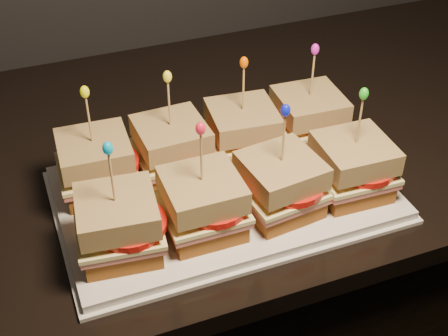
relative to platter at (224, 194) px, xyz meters
name	(u,v)px	position (x,y,z in m)	size (l,w,h in m)	color
granite_slab	(145,157)	(-0.07, 0.16, -0.02)	(2.60, 0.70, 0.03)	black
platter	(224,194)	(0.00, 0.00, 0.00)	(0.45, 0.28, 0.02)	white
platter_rim	(224,197)	(0.00, 0.00, -0.01)	(0.46, 0.29, 0.01)	white
sandwich_0_bread_bot	(99,181)	(-0.16, 0.06, 0.02)	(0.09, 0.09, 0.03)	#5E3312
sandwich_0_ham	(97,171)	(-0.16, 0.06, 0.04)	(0.10, 0.10, 0.01)	#CA6258
sandwich_0_cheese	(97,167)	(-0.16, 0.06, 0.05)	(0.10, 0.10, 0.01)	#FFF49D
sandwich_0_tomato	(106,163)	(-0.15, 0.06, 0.05)	(0.09, 0.09, 0.01)	red
sandwich_0_bread_top	(94,151)	(-0.16, 0.06, 0.07)	(0.09, 0.09, 0.03)	#5C330E
sandwich_0_pick	(89,122)	(-0.16, 0.06, 0.12)	(0.00, 0.00, 0.09)	tan
sandwich_0_frill	(85,92)	(-0.16, 0.06, 0.16)	(0.01, 0.01, 0.02)	#F3F60B
sandwich_1_bread_bot	(173,164)	(-0.05, 0.06, 0.02)	(0.09, 0.09, 0.03)	#5E3312
sandwich_1_ham	(172,155)	(-0.05, 0.06, 0.04)	(0.10, 0.10, 0.01)	#CA6258
sandwich_1_cheese	(172,151)	(-0.05, 0.06, 0.05)	(0.10, 0.10, 0.01)	#FFF49D
sandwich_1_tomato	(181,147)	(-0.04, 0.06, 0.05)	(0.09, 0.09, 0.01)	red
sandwich_1_bread_top	(171,134)	(-0.05, 0.06, 0.07)	(0.09, 0.09, 0.03)	#5C330E
sandwich_1_pick	(169,106)	(-0.05, 0.06, 0.12)	(0.00, 0.00, 0.09)	tan
sandwich_1_frill	(167,77)	(-0.05, 0.06, 0.16)	(0.01, 0.01, 0.02)	yellow
sandwich_2_bread_bot	(242,148)	(0.05, 0.06, 0.02)	(0.09, 0.09, 0.03)	#5E3312
sandwich_2_ham	(242,139)	(0.05, 0.06, 0.04)	(0.10, 0.10, 0.01)	#CA6258
sandwich_2_cheese	(242,135)	(0.05, 0.06, 0.05)	(0.10, 0.10, 0.01)	#FFF49D
sandwich_2_tomato	(252,131)	(0.07, 0.06, 0.05)	(0.09, 0.09, 0.01)	red
sandwich_2_bread_top	(243,119)	(0.05, 0.06, 0.07)	(0.09, 0.09, 0.03)	#5C330E
sandwich_2_pick	(243,91)	(0.05, 0.06, 0.12)	(0.00, 0.00, 0.09)	tan
sandwich_2_frill	(244,62)	(0.05, 0.06, 0.16)	(0.01, 0.01, 0.02)	#EA5801
sandwich_3_bread_bot	(307,133)	(0.16, 0.06, 0.02)	(0.09, 0.09, 0.03)	#5E3312
sandwich_3_ham	(308,124)	(0.16, 0.06, 0.04)	(0.10, 0.10, 0.01)	#CA6258
sandwich_3_cheese	(308,121)	(0.16, 0.06, 0.05)	(0.10, 0.10, 0.01)	#FFF49D
sandwich_3_tomato	(318,117)	(0.17, 0.06, 0.05)	(0.09, 0.09, 0.01)	red
sandwich_3_bread_top	(310,105)	(0.16, 0.06, 0.07)	(0.09, 0.09, 0.03)	#5C330E
sandwich_3_pick	(312,78)	(0.16, 0.06, 0.12)	(0.00, 0.00, 0.09)	tan
sandwich_3_frill	(315,49)	(0.16, 0.06, 0.16)	(0.01, 0.01, 0.02)	#D720CB
sandwich_4_bread_bot	(121,242)	(-0.16, -0.06, 0.02)	(0.09, 0.09, 0.03)	#5E3312
sandwich_4_ham	(119,232)	(-0.16, -0.06, 0.04)	(0.10, 0.10, 0.01)	#CA6258
sandwich_4_cheese	(119,228)	(-0.16, -0.06, 0.05)	(0.10, 0.10, 0.01)	#FFF49D
sandwich_4_tomato	(129,224)	(-0.15, -0.07, 0.05)	(0.09, 0.09, 0.01)	red
sandwich_4_bread_top	(116,211)	(-0.16, -0.06, 0.07)	(0.09, 0.09, 0.03)	#5C330E
sandwich_4_pick	(112,180)	(-0.16, -0.06, 0.12)	(0.00, 0.00, 0.09)	tan
sandwich_4_frill	(108,148)	(-0.16, -0.06, 0.16)	(0.01, 0.01, 0.02)	#0795C4
sandwich_5_bread_bot	(203,221)	(-0.05, -0.06, 0.02)	(0.09, 0.09, 0.03)	#5E3312
sandwich_5_ham	(203,211)	(-0.05, -0.06, 0.04)	(0.10, 0.10, 0.01)	#CA6258
sandwich_5_cheese	(203,207)	(-0.05, -0.06, 0.05)	(0.10, 0.10, 0.01)	#FFF49D
sandwich_5_tomato	(213,203)	(-0.04, -0.07, 0.05)	(0.09, 0.09, 0.01)	red
sandwich_5_bread_top	(202,190)	(-0.05, -0.06, 0.07)	(0.09, 0.09, 0.03)	#5C330E
sandwich_5_pick	(201,160)	(-0.05, -0.06, 0.12)	(0.00, 0.00, 0.09)	tan
sandwich_5_frill	(200,129)	(-0.05, -0.06, 0.16)	(0.01, 0.01, 0.02)	red
sandwich_6_bread_bot	(279,201)	(0.05, -0.06, 0.02)	(0.09, 0.09, 0.03)	#5E3312
sandwich_6_ham	(280,191)	(0.05, -0.06, 0.04)	(0.10, 0.10, 0.01)	#CA6258
sandwich_6_cheese	(280,187)	(0.05, -0.06, 0.05)	(0.10, 0.10, 0.01)	#FFF49D
sandwich_6_tomato	(291,184)	(0.07, -0.07, 0.05)	(0.09, 0.09, 0.01)	red
sandwich_6_bread_top	(281,171)	(0.05, -0.06, 0.07)	(0.09, 0.09, 0.03)	#5C330E
sandwich_6_pick	(283,141)	(0.05, -0.06, 0.12)	(0.00, 0.00, 0.09)	tan
sandwich_6_frill	(286,110)	(0.05, -0.06, 0.16)	(0.01, 0.01, 0.02)	#0D17DA
sandwich_7_bread_bot	(350,183)	(0.16, -0.06, 0.02)	(0.09, 0.09, 0.03)	#5E3312
sandwich_7_ham	(351,173)	(0.16, -0.06, 0.04)	(0.10, 0.10, 0.01)	#CA6258
sandwich_7_cheese	(352,169)	(0.16, -0.06, 0.05)	(0.10, 0.10, 0.01)	#FFF49D
sandwich_7_tomato	(363,165)	(0.17, -0.07, 0.05)	(0.09, 0.09, 0.01)	red
sandwich_7_bread_top	(355,153)	(0.16, -0.06, 0.07)	(0.09, 0.09, 0.03)	#5C330E
sandwich_7_pick	(359,124)	(0.16, -0.06, 0.12)	(0.00, 0.00, 0.09)	tan
sandwich_7_frill	(364,94)	(0.16, -0.06, 0.16)	(0.01, 0.01, 0.02)	green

